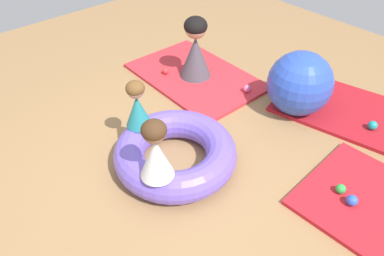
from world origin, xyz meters
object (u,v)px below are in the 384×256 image
at_px(exercise_ball_large, 300,84).
at_px(play_ball_blue, 352,200).
at_px(play_ball_pink, 247,89).
at_px(child_in_teal, 137,105).
at_px(play_ball_teal, 373,125).
at_px(child_in_white, 156,150).
at_px(play_ball_red, 166,71).
at_px(inflatable_cushion, 175,153).
at_px(adult_seated, 195,48).
at_px(play_ball_green, 341,189).

bearing_deg(exercise_ball_large, play_ball_blue, -34.54).
distance_m(play_ball_pink, exercise_ball_large, 0.62).
relative_size(child_in_teal, play_ball_blue, 5.03).
xyz_separation_m(child_in_teal, play_ball_pink, (0.08, 1.42, -0.42)).
distance_m(child_in_teal, play_ball_teal, 2.34).
relative_size(child_in_white, play_ball_red, 6.99).
distance_m(child_in_white, play_ball_pink, 1.81).
bearing_deg(play_ball_red, inflatable_cushion, -35.00).
xyz_separation_m(inflatable_cushion, adult_seated, (-0.99, 1.13, 0.26)).
relative_size(inflatable_cushion, play_ball_green, 13.36).
bearing_deg(exercise_ball_large, child_in_white, -90.41).
height_order(play_ball_green, exercise_ball_large, exercise_ball_large).
relative_size(child_in_white, play_ball_green, 6.40).
relative_size(play_ball_green, exercise_ball_large, 0.12).
relative_size(adult_seated, play_ball_teal, 7.98).
height_order(child_in_teal, play_ball_red, child_in_teal).
relative_size(child_in_white, play_ball_teal, 5.69).
distance_m(play_ball_green, play_ball_red, 2.45).
height_order(play_ball_red, play_ball_pink, play_ball_pink).
bearing_deg(adult_seated, play_ball_teal, -173.84).
distance_m(inflatable_cushion, adult_seated, 1.52).
height_order(child_in_teal, child_in_white, child_in_white).
bearing_deg(play_ball_red, exercise_ball_large, 22.89).
xyz_separation_m(inflatable_cushion, play_ball_green, (1.20, 0.78, -0.06)).
relative_size(child_in_teal, play_ball_teal, 4.98).
relative_size(play_ball_blue, play_ball_red, 1.22).
distance_m(child_in_white, play_ball_teal, 2.29).
bearing_deg(play_ball_green, play_ball_blue, -19.60).
bearing_deg(play_ball_blue, exercise_ball_large, 145.46).
bearing_deg(play_ball_teal, exercise_ball_large, -160.18).
xyz_separation_m(play_ball_red, play_ball_pink, (0.93, 0.45, 0.01)).
distance_m(play_ball_green, play_ball_pink, 1.61).
xyz_separation_m(child_in_teal, exercise_ball_large, (0.62, 1.59, -0.16)).
height_order(play_ball_pink, exercise_ball_large, exercise_ball_large).
xyz_separation_m(adult_seated, play_ball_pink, (0.67, 0.20, -0.32)).
xyz_separation_m(play_ball_teal, play_ball_blue, (0.36, -1.02, -0.00)).
bearing_deg(play_ball_teal, inflatable_cushion, -118.66).
bearing_deg(play_ball_teal, adult_seated, -161.97).
xyz_separation_m(child_in_white, play_ball_teal, (0.75, 2.11, -0.45)).
bearing_deg(play_ball_red, play_ball_pink, 25.81).
bearing_deg(play_ball_red, adult_seated, 43.90).
xyz_separation_m(play_ball_pink, exercise_ball_large, (0.54, 0.17, 0.26)).
distance_m(adult_seated, play_ball_green, 2.23).
height_order(inflatable_cushion, play_ball_blue, inflatable_cushion).
relative_size(adult_seated, play_ball_red, 9.80).
height_order(play_ball_blue, exercise_ball_large, exercise_ball_large).
height_order(play_ball_red, exercise_ball_large, exercise_ball_large).
bearing_deg(play_ball_teal, child_in_teal, -126.19).
distance_m(play_ball_teal, play_ball_green, 1.01).
bearing_deg(inflatable_cushion, play_ball_green, 33.25).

